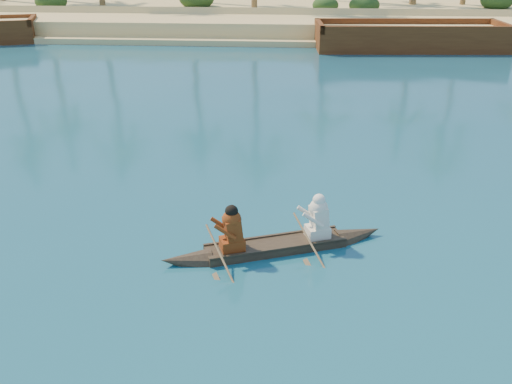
# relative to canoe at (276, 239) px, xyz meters

# --- Properties ---
(ground) EXTENTS (160.00, 160.00, 0.00)m
(ground) POSITION_rel_canoe_xyz_m (6.23, 4.00, -0.27)
(ground) COLOR #0C2F4F
(ground) RESTS_ON ground
(sandy_embankment) EXTENTS (150.00, 51.00, 1.50)m
(sandy_embankment) POSITION_rel_canoe_xyz_m (6.23, 50.89, 0.26)
(sandy_embankment) COLOR #E3BE80
(sandy_embankment) RESTS_ON ground
(shrub_cluster) EXTENTS (100.00, 6.00, 2.40)m
(shrub_cluster) POSITION_rel_canoe_xyz_m (6.23, 35.50, 0.93)
(shrub_cluster) COLOR black
(shrub_cluster) RESTS_ON ground
(canoe) EXTENTS (5.05, 2.46, 1.42)m
(canoe) POSITION_rel_canoe_xyz_m (0.00, 0.00, 0.00)
(canoe) COLOR #3F3322
(canoe) RESTS_ON ground
(barge_mid) EXTENTS (11.87, 4.65, 1.94)m
(barge_mid) POSITION_rel_canoe_xyz_m (7.27, 26.00, 0.41)
(barge_mid) COLOR brown
(barge_mid) RESTS_ON ground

